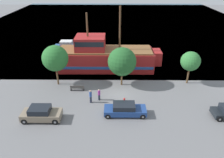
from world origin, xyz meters
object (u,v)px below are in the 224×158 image
moored_boat_dockside (68,47)px  pedestrian_walking_far (91,96)px  parked_car_curb_front (125,109)px  pedestrian_walking_near (99,95)px  bench_promenade_east (77,88)px  fire_hydrant (124,100)px  pirate_ship (104,57)px  parked_car_curb_mid (41,114)px

moored_boat_dockside → pedestrian_walking_far: moored_boat_dockside is taller
parked_car_curb_front → pedestrian_walking_near: pedestrian_walking_near is taller
bench_promenade_east → pedestrian_walking_far: pedestrian_walking_far is taller
moored_boat_dockside → fire_hydrant: size_ratio=7.83×
pedestrian_walking_near → moored_boat_dockside: bearing=111.6°
moored_boat_dockside → fire_hydrant: (10.64, -19.51, -0.35)m
parked_car_curb_front → pedestrian_walking_far: (-4.16, 2.53, 0.18)m
pirate_ship → parked_car_curb_mid: bearing=-114.4°
parked_car_curb_front → fire_hydrant: parked_car_curb_front is taller
bench_promenade_east → pedestrian_walking_far: bearing=-53.7°
pirate_ship → parked_car_curb_front: size_ratio=3.53×
pirate_ship → pedestrian_walking_near: 10.08m
parked_car_curb_mid → fire_hydrant: 9.94m
fire_hydrant → bench_promenade_east: bench_promenade_east is taller
bench_promenade_east → pedestrian_walking_far: 3.68m
pirate_ship → fire_hydrant: bearing=-74.8°
parked_car_curb_front → moored_boat_dockside: bearing=115.8°
parked_car_curb_mid → pedestrian_walking_near: bearing=33.9°
parked_car_curb_mid → pirate_ship: bearing=65.6°
bench_promenade_east → parked_car_curb_front: bearing=-40.9°
fire_hydrant → bench_promenade_east: (-6.37, 3.08, 0.03)m
parked_car_curb_front → pedestrian_walking_near: (-3.14, 3.13, 0.07)m
parked_car_curb_front → bench_promenade_east: parked_car_curb_front is taller
parked_car_curb_front → pedestrian_walking_near: bearing=135.1°
pirate_ship → fire_hydrant: 11.25m
bench_promenade_east → pedestrian_walking_near: size_ratio=1.18×
fire_hydrant → pedestrian_walking_near: pedestrian_walking_near is taller
pirate_ship → fire_hydrant: pirate_ship is taller
bench_promenade_east → pedestrian_walking_near: bearing=-36.4°
fire_hydrant → pedestrian_walking_far: 4.24m
moored_boat_dockside → bench_promenade_east: size_ratio=3.21×
fire_hydrant → bench_promenade_east: 7.08m
moored_boat_dockside → pedestrian_walking_near: bearing=-68.4°
parked_car_curb_front → pedestrian_walking_near: 4.43m
pedestrian_walking_near → pedestrian_walking_far: (-1.02, -0.60, 0.11)m
pedestrian_walking_far → pirate_ship: bearing=83.1°
bench_promenade_east → pedestrian_walking_near: (3.18, -2.34, 0.35)m
moored_boat_dockside → parked_car_curb_front: size_ratio=1.25×
pirate_ship → pedestrian_walking_near: size_ratio=10.76×
pirate_ship → bench_promenade_east: 8.55m
pedestrian_walking_near → pirate_ship: bearing=88.4°
pirate_ship → pedestrian_walking_far: 10.73m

